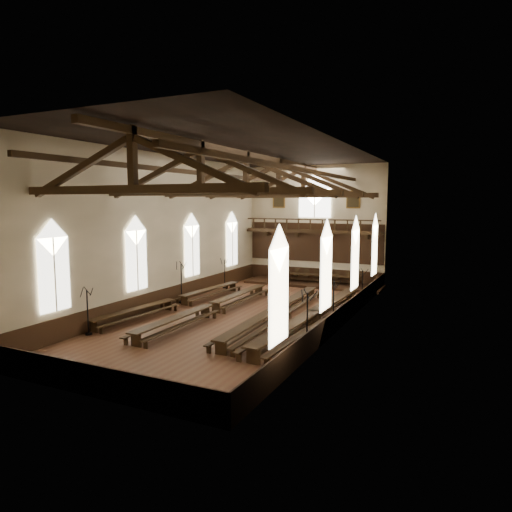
{
  "coord_description": "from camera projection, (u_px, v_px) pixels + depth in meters",
  "views": [
    {
      "loc": [
        12.36,
        -24.45,
        6.9
      ],
      "look_at": [
        -0.08,
        1.5,
        3.48
      ],
      "focal_mm": 32.0,
      "sensor_mm": 36.0,
      "label": 1
    }
  ],
  "objects": [
    {
      "name": "refectory_row_d",
      "position": [
        314.0,
        314.0,
        25.69
      ],
      "size": [
        2.03,
        15.17,
        0.82
      ],
      "color": "#332110",
      "rests_on": "ground"
    },
    {
      "name": "dais",
      "position": [
        313.0,
        284.0,
        38.0
      ],
      "size": [
        11.4,
        3.16,
        0.21
      ],
      "primitive_type": "cube",
      "color": "black",
      "rests_on": "ground"
    },
    {
      "name": "minstrels_gallery",
      "position": [
        313.0,
        237.0,
        38.89
      ],
      "size": [
        11.8,
        1.24,
        3.7
      ],
      "color": "#332110",
      "rests_on": "room_walls"
    },
    {
      "name": "high_table",
      "position": [
        313.0,
        275.0,
        37.92
      ],
      "size": [
        7.74,
        1.31,
        0.72
      ],
      "color": "#332110",
      "rests_on": "dais"
    },
    {
      "name": "refectory_row_a",
      "position": [
        177.0,
        300.0,
        29.87
      ],
      "size": [
        1.99,
        13.95,
        0.69
      ],
      "color": "#332110",
      "rests_on": "ground"
    },
    {
      "name": "portraits",
      "position": [
        315.0,
        200.0,
        38.72
      ],
      "size": [
        7.75,
        0.09,
        1.45
      ],
      "color": "brown",
      "rests_on": "room_walls"
    },
    {
      "name": "end_window",
      "position": [
        315.0,
        198.0,
        38.71
      ],
      "size": [
        2.8,
        0.12,
        3.8
      ],
      "color": "white",
      "rests_on": "room_walls"
    },
    {
      "name": "roof_trusses",
      "position": [
        246.0,
        180.0,
        27.04
      ],
      "size": [
        11.7,
        25.7,
        2.8
      ],
      "color": "#332110",
      "rests_on": "room_walls"
    },
    {
      "name": "candelabrum_left_far",
      "position": [
        225.0,
        279.0,
        36.65
      ],
      "size": [
        0.73,
        0.68,
        2.41
      ],
      "color": "black",
      "rests_on": "ground"
    },
    {
      "name": "refectory_row_b",
      "position": [
        211.0,
        307.0,
        27.85
      ],
      "size": [
        1.54,
        14.25,
        0.73
      ],
      "color": "#332110",
      "rests_on": "ground"
    },
    {
      "name": "candelabrum_left_near",
      "position": [
        88.0,
        320.0,
        23.73
      ],
      "size": [
        0.74,
        0.76,
        2.53
      ],
      "color": "black",
      "rests_on": "ground"
    },
    {
      "name": "refectory_row_c",
      "position": [
        276.0,
        311.0,
        26.81
      ],
      "size": [
        1.71,
        14.37,
        0.74
      ],
      "color": "#332110",
      "rests_on": "ground"
    },
    {
      "name": "wainscot_band",
      "position": [
        247.0,
        305.0,
        27.94
      ],
      "size": [
        12.0,
        26.0,
        1.2
      ],
      "color": "black",
      "rests_on": "ground"
    },
    {
      "name": "ground",
      "position": [
        247.0,
        315.0,
        28.01
      ],
      "size": [
        26.0,
        26.0,
        0.0
      ],
      "primitive_type": "plane",
      "color": "brown",
      "rests_on": "ground"
    },
    {
      "name": "side_windows",
      "position": [
        246.0,
        254.0,
        27.57
      ],
      "size": [
        11.85,
        19.8,
        4.5
      ],
      "color": "silver",
      "rests_on": "room_walls"
    },
    {
      "name": "room_walls",
      "position": [
        246.0,
        209.0,
        27.25
      ],
      "size": [
        26.0,
        26.0,
        26.0
      ],
      "color": "beige",
      "rests_on": "ground"
    },
    {
      "name": "candelabrum_left_mid",
      "position": [
        181.0,
        290.0,
        31.26
      ],
      "size": [
        0.8,
        0.88,
        2.88
      ],
      "color": "black",
      "rests_on": "ground"
    },
    {
      "name": "candelabrum_right_near",
      "position": [
        307.0,
        332.0,
        21.3
      ],
      "size": [
        0.78,
        0.89,
        2.89
      ],
      "color": "black",
      "rests_on": "ground"
    },
    {
      "name": "candelabrum_right_far",
      "position": [
        362.0,
        291.0,
        31.69
      ],
      "size": [
        0.68,
        0.7,
        2.34
      ],
      "color": "black",
      "rests_on": "ground"
    },
    {
      "name": "high_chairs",
      "position": [
        316.0,
        275.0,
        38.6
      ],
      "size": [
        7.65,
        0.46,
        0.97
      ],
      "color": "#332110",
      "rests_on": "dais"
    },
    {
      "name": "candelabrum_right_mid",
      "position": [
        333.0,
        312.0,
        25.24
      ],
      "size": [
        0.81,
        0.77,
        2.67
      ],
      "color": "black",
      "rests_on": "ground"
    }
  ]
}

